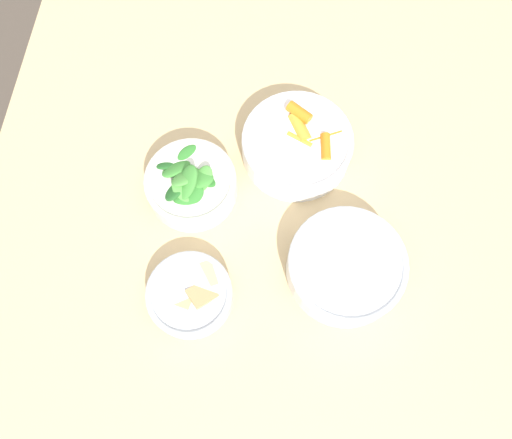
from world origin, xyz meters
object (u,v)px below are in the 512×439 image
bowl_carrots (297,145)px  bowl_cookies (190,294)px  bowl_greens (191,184)px  bowl_beans_hotdog (346,267)px

bowl_carrots → bowl_cookies: bearing=-27.9°
bowl_carrots → bowl_greens: bearing=-61.4°
bowl_greens → bowl_beans_hotdog: bowl_greens is taller
bowl_cookies → bowl_carrots: bearing=152.1°
bowl_greens → bowl_cookies: size_ratio=1.13×
bowl_carrots → bowl_cookies: (0.28, -0.15, -0.01)m
bowl_greens → bowl_beans_hotdog: size_ratio=0.82×
bowl_greens → bowl_cookies: bowl_greens is taller
bowl_carrots → bowl_cookies: bowl_carrots is taller
bowl_greens → bowl_beans_hotdog: 0.29m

